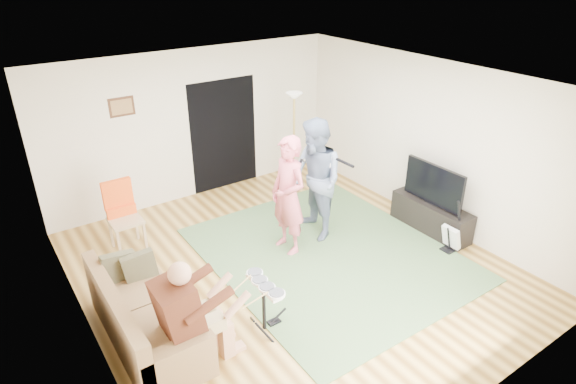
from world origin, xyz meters
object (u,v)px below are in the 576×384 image
at_px(sofa, 141,322).
at_px(television, 434,184).
at_px(drum_kit, 264,308).
at_px(guitarist, 315,180).
at_px(torchiere_lamp, 294,124).
at_px(guitar_spare, 451,237).
at_px(tv_cabinet, 431,216).
at_px(singer, 288,196).
at_px(dining_chair, 126,226).

height_order(sofa, television, television).
height_order(drum_kit, television, television).
height_order(guitarist, torchiere_lamp, guitarist).
bearing_deg(torchiere_lamp, guitar_spare, -78.22).
bearing_deg(guitarist, sofa, -69.80).
bearing_deg(tv_cabinet, singer, 159.00).
height_order(guitar_spare, tv_cabinet, guitar_spare).
relative_size(sofa, torchiere_lamp, 1.06).
distance_m(singer, dining_chair, 2.55).
relative_size(drum_kit, television, 0.64).
relative_size(singer, guitar_spare, 2.14).
height_order(singer, torchiere_lamp, torchiere_lamp).
height_order(torchiere_lamp, tv_cabinet, torchiere_lamp).
distance_m(singer, tv_cabinet, 2.50).
relative_size(tv_cabinet, television, 1.28).
bearing_deg(guitarist, guitar_spare, 49.00).
xyz_separation_m(sofa, guitar_spare, (4.56, -0.83, -0.02)).
bearing_deg(singer, drum_kit, -47.33).
height_order(sofa, guitar_spare, guitar_spare).
distance_m(guitarist, television, 1.89).
height_order(tv_cabinet, television, television).
relative_size(guitar_spare, tv_cabinet, 0.61).
xyz_separation_m(sofa, television, (4.74, -0.23, 0.58)).
xyz_separation_m(guitarist, dining_chair, (-2.61, 1.34, -0.58)).
height_order(sofa, drum_kit, sofa).
height_order(drum_kit, guitarist, guitarist).
relative_size(guitarist, tv_cabinet, 1.39).
bearing_deg(dining_chair, guitarist, -27.37).
relative_size(drum_kit, tv_cabinet, 0.50).
distance_m(sofa, drum_kit, 1.44).
height_order(dining_chair, tv_cabinet, dining_chair).
height_order(drum_kit, dining_chair, dining_chair).
bearing_deg(drum_kit, singer, 45.78).
bearing_deg(guitar_spare, tv_cabinet, 68.62).
relative_size(sofa, dining_chair, 1.83).
height_order(drum_kit, tv_cabinet, drum_kit).
bearing_deg(tv_cabinet, torchiere_lamp, 109.05).
height_order(drum_kit, torchiere_lamp, torchiere_lamp).
xyz_separation_m(guitar_spare, television, (0.18, 0.60, 0.60)).
bearing_deg(sofa, drum_kit, -26.76).
relative_size(drum_kit, singer, 0.38).
distance_m(singer, guitarist, 0.60).
bearing_deg(guitar_spare, drum_kit, 176.90).
distance_m(guitar_spare, torchiere_lamp, 3.44).
xyz_separation_m(drum_kit, torchiere_lamp, (2.60, 3.04, 0.98)).
bearing_deg(dining_chair, torchiere_lamp, 4.91).
bearing_deg(guitarist, tv_cabinet, 66.29).
bearing_deg(tv_cabinet, guitarist, 149.54).
bearing_deg(tv_cabinet, sofa, 177.24).
bearing_deg(torchiere_lamp, singer, -127.54).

